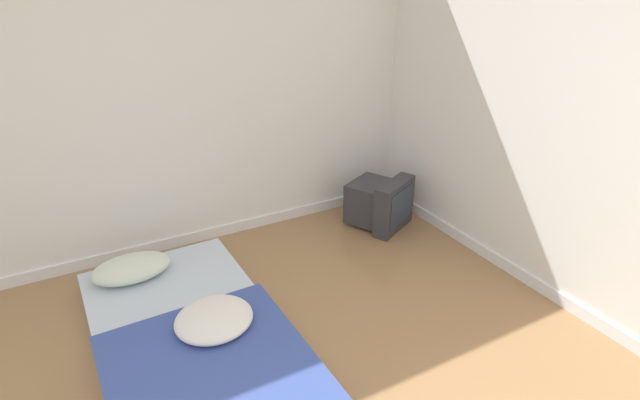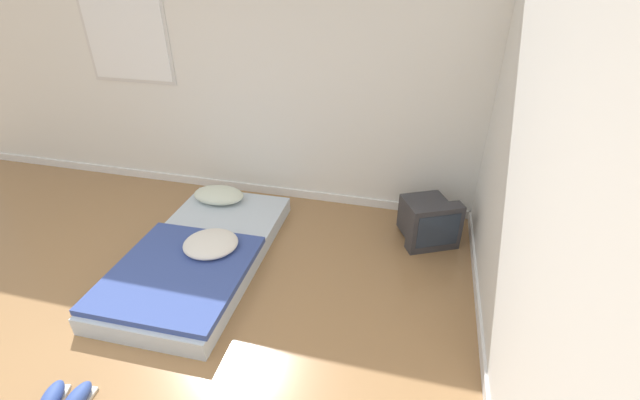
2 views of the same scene
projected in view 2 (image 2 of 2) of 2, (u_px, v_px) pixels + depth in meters
ground_plane at (66, 396)px, 2.62m from camera, size 20.00×20.00×0.00m
wall_back at (230, 75)px, 4.29m from camera, size 7.41×0.08×2.60m
wall_right at (585, 321)px, 1.44m from camera, size 0.08×7.85×2.60m
mattress_bed at (201, 251)px, 3.72m from camera, size 1.07×2.00×0.30m
crt_tv at (428, 221)px, 3.95m from camera, size 0.59×0.61×0.44m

